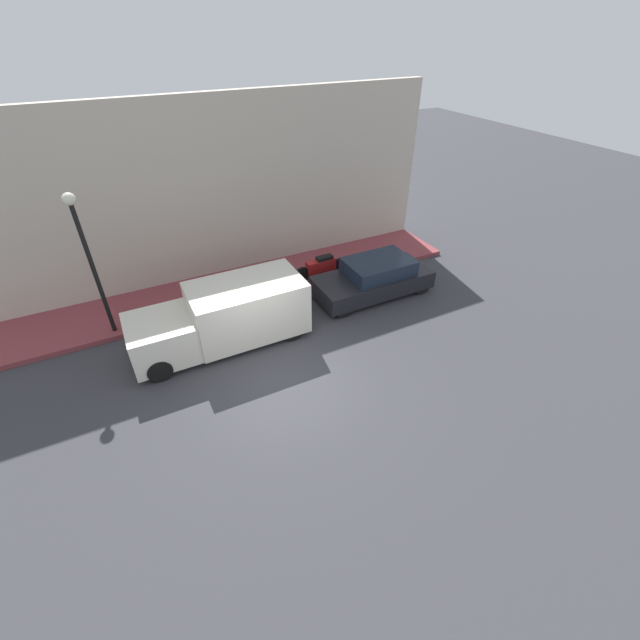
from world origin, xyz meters
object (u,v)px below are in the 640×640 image
motorcycle_blue (272,278)px  delivery_van (223,316)px  parked_car (374,278)px  streetlamp (86,248)px  motorcycle_red (321,266)px

motorcycle_blue → delivery_van: bearing=129.8°
parked_car → delivery_van: delivery_van is taller
parked_car → delivery_van: 5.28m
streetlamp → motorcycle_red: bearing=-89.8°
parked_car → delivery_van: (-0.28, 5.26, 0.29)m
motorcycle_red → streetlamp: (-0.03, 6.93, 2.27)m
parked_car → motorcycle_blue: size_ratio=2.06×
motorcycle_blue → motorcycle_red: bearing=-89.8°
delivery_van → motorcycle_red: 4.51m
parked_car → streetlamp: 8.56m
parked_car → motorcycle_red: bearing=36.4°
delivery_van → parked_car: bearing=-86.9°
parked_car → motorcycle_red: size_ratio=1.99×
streetlamp → motorcycle_blue: bearing=-89.8°
motorcycle_blue → streetlamp: streetlamp is taller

